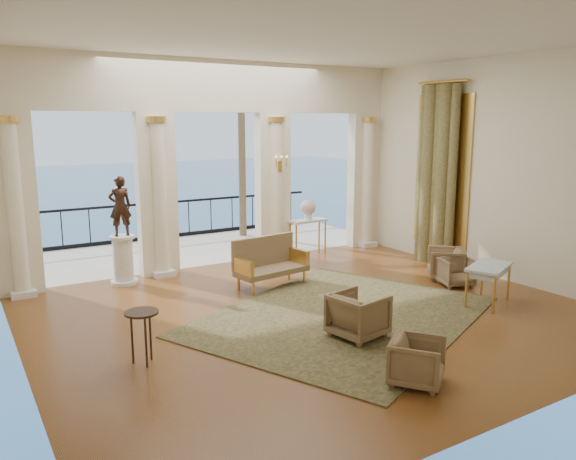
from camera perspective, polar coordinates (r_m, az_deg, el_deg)
floor at (r=9.63m, az=2.79°, el=-8.48°), size 9.00×9.00×0.00m
room_walls at (r=8.20m, az=7.44°, el=8.59°), size 9.00×9.00×9.00m
arcade at (r=12.44m, az=-7.16°, el=8.02°), size 9.00×0.56×4.50m
terrace at (r=14.62m, az=-10.14°, el=-2.07°), size 10.00×3.60×0.10m
balustrade at (r=16.00m, az=-12.30°, el=0.65°), size 9.00×0.06×1.03m
palm_tree at (r=15.82m, az=-4.81°, el=14.14°), size 2.00×2.00×4.50m
sea at (r=68.31m, az=-26.95°, el=2.03°), size 160.00×160.00×0.00m
curtain at (r=13.08m, az=14.81°, el=5.40°), size 0.33×1.40×4.09m
window_frame at (r=13.21m, az=15.39°, el=5.78°), size 0.04×1.60×3.40m
wall_sconce at (r=12.83m, az=-0.80°, el=6.60°), size 0.30×0.11×0.33m
rug at (r=9.54m, az=5.65°, el=-8.67°), size 5.98×5.43×0.02m
armchair_a at (r=7.27m, az=12.99°, el=-12.69°), size 0.85×0.84×0.64m
armchair_b at (r=11.59m, az=16.70°, el=-3.95°), size 0.77×0.74×0.63m
armchair_c at (r=12.02m, az=15.74°, el=-3.16°), size 0.94×0.95×0.71m
armchair_d at (r=8.58m, az=7.16°, el=-8.38°), size 0.81×0.85×0.75m
settee at (r=11.08m, az=-1.98°, el=-3.27°), size 1.54×0.82×0.97m
game_table at (r=10.54m, az=19.76°, el=-3.78°), size 1.18×0.94×0.71m
pedestal at (r=11.68m, az=-16.40°, el=-3.01°), size 0.54×0.54×0.98m
statue at (r=11.48m, az=-16.70°, el=2.34°), size 0.44×0.30×1.18m
console_table at (r=13.49m, az=2.05°, el=0.42°), size 0.96×0.43×0.89m
urn at (r=13.41m, az=2.06°, el=2.22°), size 0.36×0.36×0.48m
side_table at (r=7.79m, az=-14.63°, el=-8.73°), size 0.45×0.45×0.73m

